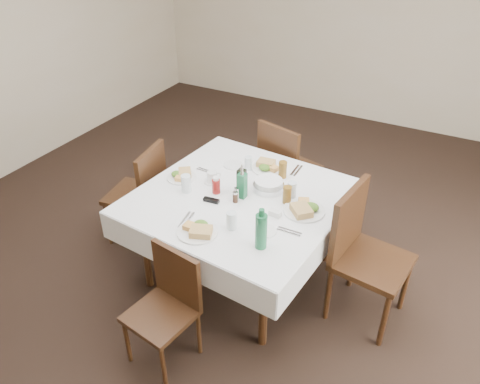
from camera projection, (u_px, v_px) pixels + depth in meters
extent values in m
plane|color=black|center=(237.00, 263.00, 4.02)|extent=(7.00, 7.00, 0.00)
cube|color=#C6B392|center=(370.00, 13.00, 5.85)|extent=(6.00, 0.04, 2.80)
cylinder|color=black|center=(146.00, 250.00, 3.61)|extent=(0.06, 0.06, 0.72)
cylinder|color=black|center=(224.00, 188.00, 4.36)|extent=(0.06, 0.06, 0.72)
cylinder|color=black|center=(263.00, 306.00, 3.12)|extent=(0.06, 0.06, 0.72)
cylinder|color=black|center=(330.00, 226.00, 3.87)|extent=(0.06, 0.06, 0.72)
cube|color=black|center=(241.00, 199.00, 3.53)|extent=(1.44, 1.44, 0.03)
cube|color=white|center=(241.00, 196.00, 3.52)|extent=(1.59, 1.59, 0.01)
cube|color=white|center=(286.00, 169.00, 4.09)|extent=(1.46, 0.15, 0.22)
cube|color=white|center=(180.00, 261.00, 3.07)|extent=(1.46, 0.15, 0.22)
cube|color=white|center=(328.00, 241.00, 3.25)|extent=(0.15, 1.46, 0.22)
cube|color=white|center=(168.00, 181.00, 3.92)|extent=(0.15, 1.46, 0.22)
cube|color=black|center=(290.00, 168.00, 4.46)|extent=(0.56, 0.56, 0.04)
cube|color=black|center=(277.00, 152.00, 4.20)|extent=(0.45, 0.16, 0.50)
cylinder|color=black|center=(317.00, 188.00, 4.59)|extent=(0.04, 0.04, 0.47)
cylinder|color=black|center=(292.00, 205.00, 4.35)|extent=(0.04, 0.04, 0.47)
cylinder|color=black|center=(286.00, 174.00, 4.82)|extent=(0.04, 0.04, 0.47)
cylinder|color=black|center=(261.00, 189.00, 4.58)|extent=(0.04, 0.04, 0.47)
cube|color=black|center=(161.00, 316.00, 3.01)|extent=(0.44, 0.44, 0.04)
cube|color=black|center=(177.00, 276.00, 3.01)|extent=(0.39, 0.10, 0.42)
cylinder|color=black|center=(127.00, 340.00, 3.09)|extent=(0.03, 0.03, 0.40)
cylinder|color=black|center=(163.00, 310.00, 3.31)|extent=(0.03, 0.03, 0.40)
cylinder|color=black|center=(163.00, 366.00, 2.92)|extent=(0.03, 0.03, 0.40)
cylinder|color=black|center=(199.00, 332.00, 3.14)|extent=(0.03, 0.03, 0.40)
cube|color=black|center=(373.00, 263.00, 3.28)|extent=(0.55, 0.55, 0.04)
cube|color=black|center=(348.00, 221.00, 3.25)|extent=(0.11, 0.49, 0.53)
cylinder|color=black|center=(384.00, 319.00, 3.17)|extent=(0.04, 0.04, 0.50)
cylinder|color=black|center=(328.00, 293.00, 3.38)|extent=(0.04, 0.04, 0.50)
cylinder|color=black|center=(406.00, 284.00, 3.46)|extent=(0.04, 0.04, 0.50)
cylinder|color=black|center=(353.00, 262.00, 3.66)|extent=(0.04, 0.04, 0.50)
cube|color=black|center=(134.00, 195.00, 4.10)|extent=(0.50, 0.50, 0.04)
cube|color=black|center=(152.00, 175.00, 3.92)|extent=(0.11, 0.44, 0.48)
cylinder|color=black|center=(130.00, 201.00, 4.43)|extent=(0.04, 0.04, 0.45)
cylinder|color=black|center=(166.00, 208.00, 4.32)|extent=(0.04, 0.04, 0.45)
cylinder|color=black|center=(108.00, 223.00, 4.13)|extent=(0.04, 0.04, 0.45)
cylinder|color=black|center=(146.00, 232.00, 4.02)|extent=(0.04, 0.04, 0.45)
cylinder|color=white|center=(268.00, 169.00, 3.85)|extent=(0.27, 0.27, 0.01)
cube|color=#AC7046|center=(266.00, 163.00, 3.87)|extent=(0.15, 0.12, 0.04)
cube|color=#C1883E|center=(273.00, 168.00, 3.81)|extent=(0.10, 0.09, 0.03)
ellipsoid|color=#316515|center=(265.00, 167.00, 3.81)|extent=(0.10, 0.09, 0.04)
cylinder|color=white|center=(197.00, 232.00, 3.14)|extent=(0.28, 0.28, 0.01)
cube|color=#AC7046|center=(201.00, 232.00, 3.09)|extent=(0.17, 0.16, 0.05)
cube|color=#C1883E|center=(191.00, 227.00, 3.14)|extent=(0.09, 0.07, 0.04)
ellipsoid|color=#316515|center=(201.00, 224.00, 3.15)|extent=(0.10, 0.09, 0.05)
cylinder|color=white|center=(304.00, 210.00, 3.34)|extent=(0.30, 0.30, 0.02)
cube|color=#AC7046|center=(301.00, 210.00, 3.29)|extent=(0.20, 0.20, 0.05)
cube|color=#C1883E|center=(304.00, 203.00, 3.38)|extent=(0.11, 0.12, 0.04)
ellipsoid|color=#316515|center=(311.00, 207.00, 3.32)|extent=(0.11, 0.10, 0.05)
cylinder|color=white|center=(182.00, 177.00, 3.73)|extent=(0.24, 0.24, 0.01)
cube|color=#AC7046|center=(185.00, 172.00, 3.75)|extent=(0.15, 0.16, 0.04)
cube|color=#C1883E|center=(180.00, 178.00, 3.69)|extent=(0.08, 0.09, 0.03)
ellipsoid|color=#316515|center=(177.00, 174.00, 3.73)|extent=(0.09, 0.08, 0.04)
cylinder|color=white|center=(233.00, 165.00, 3.90)|extent=(0.16, 0.16, 0.01)
cylinder|color=white|center=(266.00, 231.00, 3.15)|extent=(0.15, 0.15, 0.01)
cylinder|color=silver|center=(248.00, 163.00, 3.82)|extent=(0.06, 0.06, 0.11)
cylinder|color=silver|center=(232.00, 220.00, 3.15)|extent=(0.07, 0.07, 0.13)
cylinder|color=silver|center=(292.00, 190.00, 3.47)|extent=(0.07, 0.07, 0.13)
cylinder|color=silver|center=(186.00, 184.00, 3.54)|extent=(0.07, 0.07, 0.14)
cylinder|color=brown|center=(283.00, 170.00, 3.71)|extent=(0.07, 0.07, 0.14)
cylinder|color=brown|center=(287.00, 195.00, 3.41)|extent=(0.06, 0.06, 0.13)
cylinder|color=silver|center=(269.00, 187.00, 3.59)|extent=(0.24, 0.24, 0.04)
cylinder|color=white|center=(269.00, 183.00, 3.57)|extent=(0.22, 0.22, 0.05)
cube|color=black|center=(242.00, 181.00, 3.51)|extent=(0.06, 0.06, 0.19)
cone|color=silver|center=(242.00, 167.00, 3.45)|extent=(0.03, 0.03, 0.05)
cube|color=#1C643C|center=(242.00, 186.00, 3.45)|extent=(0.06, 0.06, 0.20)
cone|color=silver|center=(242.00, 171.00, 3.38)|extent=(0.03, 0.03, 0.06)
cylinder|color=maroon|center=(216.00, 186.00, 3.53)|extent=(0.06, 0.06, 0.11)
cylinder|color=white|center=(216.00, 179.00, 3.49)|extent=(0.05, 0.05, 0.02)
cylinder|color=white|center=(237.00, 194.00, 3.48)|extent=(0.04, 0.04, 0.07)
cylinder|color=silver|center=(237.00, 189.00, 3.46)|extent=(0.04, 0.04, 0.01)
cylinder|color=#3A2216|center=(235.00, 198.00, 3.43)|extent=(0.04, 0.04, 0.07)
cylinder|color=silver|center=(235.00, 193.00, 3.41)|extent=(0.04, 0.04, 0.01)
cylinder|color=white|center=(212.00, 182.00, 3.68)|extent=(0.13, 0.13, 0.01)
cylinder|color=white|center=(212.00, 177.00, 3.66)|extent=(0.08, 0.08, 0.08)
cylinder|color=black|center=(212.00, 173.00, 3.64)|extent=(0.07, 0.07, 0.01)
torus|color=white|center=(218.00, 175.00, 3.67)|extent=(0.04, 0.05, 0.05)
cube|color=black|center=(211.00, 200.00, 3.45)|extent=(0.12, 0.05, 0.03)
cylinder|color=#1C643C|center=(261.00, 231.00, 2.95)|extent=(0.08, 0.08, 0.25)
cylinder|color=#1C643C|center=(262.00, 213.00, 2.87)|extent=(0.04, 0.04, 0.05)
cube|color=white|center=(275.00, 213.00, 3.29)|extent=(0.09, 0.05, 0.04)
cube|color=pink|center=(275.00, 212.00, 3.29)|extent=(0.07, 0.04, 0.02)
cube|color=silver|center=(295.00, 170.00, 3.83)|extent=(0.02, 0.19, 0.01)
cube|color=silver|center=(298.00, 171.00, 3.82)|extent=(0.02, 0.19, 0.01)
cube|color=silver|center=(188.00, 221.00, 3.25)|extent=(0.05, 0.20, 0.01)
cube|color=silver|center=(184.00, 220.00, 3.26)|extent=(0.05, 0.20, 0.01)
cube|color=silver|center=(288.00, 233.00, 3.13)|extent=(0.17, 0.02, 0.01)
cube|color=silver|center=(290.00, 230.00, 3.15)|extent=(0.17, 0.02, 0.01)
cube|color=silver|center=(206.00, 170.00, 3.83)|extent=(0.16, 0.02, 0.01)
cube|color=silver|center=(205.00, 171.00, 3.82)|extent=(0.16, 0.02, 0.01)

